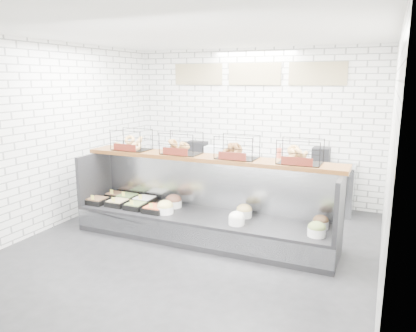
% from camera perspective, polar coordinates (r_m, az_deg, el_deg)
% --- Properties ---
extents(ground, '(5.50, 5.50, 0.00)m').
position_cam_1_polar(ground, '(6.06, -1.99, -11.25)').
color(ground, black).
rests_on(ground, ground).
extents(room_shell, '(5.02, 5.51, 3.01)m').
position_cam_1_polar(room_shell, '(6.12, 0.36, 8.90)').
color(room_shell, white).
rests_on(room_shell, ground).
extents(display_case, '(4.00, 0.90, 1.20)m').
position_cam_1_polar(display_case, '(6.24, -0.85, -7.31)').
color(display_case, black).
rests_on(display_case, ground).
extents(bagel_shelf, '(4.10, 0.50, 0.40)m').
position_cam_1_polar(bagel_shelf, '(6.12, 0.07, 2.41)').
color(bagel_shelf, '#4B2910').
rests_on(bagel_shelf, display_case).
extents(prep_counter, '(4.00, 0.60, 1.20)m').
position_cam_1_polar(prep_counter, '(8.05, 5.54, -1.83)').
color(prep_counter, '#93969B').
rests_on(prep_counter, ground).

